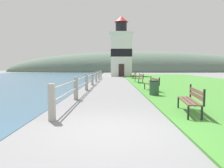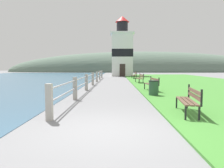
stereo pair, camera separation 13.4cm
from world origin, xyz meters
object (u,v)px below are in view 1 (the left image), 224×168
Objects in this scene: park_bench_near at (192,99)px; park_bench_midway at (153,83)px; trash_bin at (154,88)px; park_bench_far at (140,78)px; lighthouse at (121,51)px; park_bench_by_lighthouse at (134,75)px.

park_bench_midway is (-0.08, 6.67, 0.00)m from park_bench_near.
park_bench_midway is 2.39× the size of trash_bin.
lighthouse reaches higher than park_bench_far.
park_bench_midway and park_bench_far have the same top height.
park_bench_midway is 2.13m from trash_bin.
park_bench_near is 4.59m from trash_bin.
park_bench_midway is 1.08× the size of park_bench_far.
lighthouse is at bearing -92.06° from park_bench_midway.
park_bench_midway is 14.37m from park_bench_by_lighthouse.
park_bench_by_lighthouse is at bearing 88.48° from trash_bin.
lighthouse is at bearing -90.49° from park_bench_far.
park_bench_midway is at bearing -81.66° from park_bench_near.
park_bench_far is (0.02, 6.94, -0.00)m from park_bench_midway.
park_bench_midway is 1.12× the size of park_bench_by_lighthouse.
trash_bin is at bearing -87.91° from lighthouse.
park_bench_near is 1.01× the size of park_bench_far.
lighthouse reaches higher than park_bench_midway.
park_bench_near is at bearing 85.42° from park_bench_far.
lighthouse is (-1.20, 23.02, 3.62)m from park_bench_midway.
lighthouse is (-1.22, 16.09, 3.62)m from park_bench_far.
park_bench_near and park_bench_midway have the same top height.
park_bench_by_lighthouse is (0.15, 14.36, -0.00)m from park_bench_midway.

